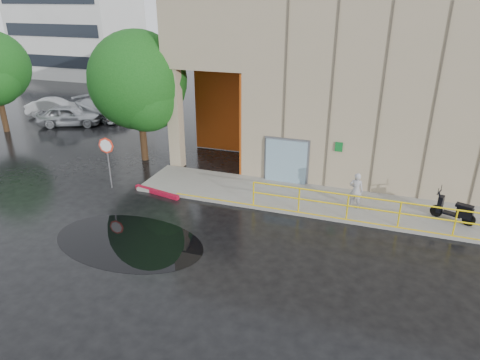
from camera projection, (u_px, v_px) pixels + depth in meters
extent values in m
plane|color=black|center=(240.00, 248.00, 15.00)|extent=(120.00, 120.00, 0.00)
cube|color=gray|center=(367.00, 208.00, 17.68)|extent=(20.00, 3.00, 0.15)
cube|color=gray|center=(427.00, 87.00, 21.17)|extent=(16.00, 10.00, 8.00)
cube|color=gray|center=(236.00, 29.00, 23.16)|extent=(4.00, 10.00, 3.00)
cube|color=gray|center=(176.00, 119.00, 21.23)|extent=(0.60, 0.60, 5.00)
cube|color=#A9430F|center=(227.00, 108.00, 23.44)|extent=(3.80, 0.15, 4.90)
cube|color=#A9430F|center=(252.00, 119.00, 21.34)|extent=(0.10, 3.50, 4.90)
cube|color=#8DB1C0|center=(286.00, 162.00, 19.59)|extent=(1.90, 0.10, 2.00)
cube|color=slate|center=(286.00, 161.00, 19.66)|extent=(2.10, 0.06, 2.20)
cube|color=#0E6323|center=(339.00, 147.00, 18.57)|extent=(0.32, 0.04, 0.42)
cylinder|color=yellow|center=(375.00, 199.00, 16.01)|extent=(9.50, 0.06, 0.06)
cylinder|color=yellow|center=(373.00, 209.00, 16.19)|extent=(9.50, 0.06, 0.06)
cube|color=silver|center=(74.00, 2.00, 44.68)|extent=(12.00, 8.00, 15.00)
imported|color=#A2A1A6|center=(356.00, 191.00, 17.23)|extent=(0.59, 0.42, 1.53)
cylinder|color=black|center=(436.00, 211.00, 16.77)|extent=(0.47, 0.25, 0.47)
cylinder|color=black|center=(469.00, 220.00, 16.09)|extent=(0.47, 0.25, 0.47)
cylinder|color=slate|center=(109.00, 167.00, 19.28)|extent=(0.07, 0.07, 2.11)
cylinder|color=red|center=(106.00, 146.00, 18.85)|extent=(0.73, 0.09, 0.73)
cylinder|color=white|center=(106.00, 146.00, 18.83)|extent=(0.58, 0.05, 0.58)
cube|color=maroon|center=(157.00, 192.00, 19.06)|extent=(2.39, 0.67, 0.18)
cube|color=black|center=(129.00, 241.00, 15.41)|extent=(6.05, 4.00, 0.01)
imported|color=#B7B9BF|center=(69.00, 115.00, 28.86)|extent=(4.44, 3.12, 1.40)
imported|color=#B9B9BB|center=(55.00, 107.00, 31.15)|extent=(4.16, 2.55, 1.30)
imported|color=#B9BDC1|center=(102.00, 109.00, 30.59)|extent=(5.23, 3.49, 1.41)
cylinder|color=black|center=(143.00, 135.00, 22.58)|extent=(0.36, 0.36, 2.75)
sphere|color=#1F4F12|center=(138.00, 80.00, 21.45)|extent=(4.94, 4.94, 4.94)
sphere|color=#1F4F12|center=(146.00, 97.00, 21.29)|extent=(3.46, 3.46, 3.46)
cylinder|color=black|center=(2.00, 110.00, 27.37)|extent=(0.36, 0.36, 2.77)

